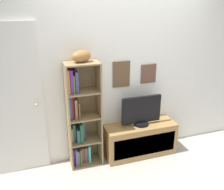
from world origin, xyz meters
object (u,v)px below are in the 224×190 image
object	(u,v)px
football	(81,56)
door	(12,104)
tv_stand	(140,139)
television	(141,111)
bookshelf	(80,120)

from	to	relation	value
football	door	xyz separation A→B (m)	(-0.90, 0.12, -0.58)
tv_stand	television	bearing A→B (deg)	90.00
bookshelf	television	bearing A→B (deg)	-4.65
football	bookshelf	bearing A→B (deg)	150.32
tv_stand	television	distance (m)	0.47
television	football	bearing A→B (deg)	177.06
football	tv_stand	world-z (taller)	football
football	tv_stand	size ratio (longest dim) A/B	0.24
tv_stand	television	size ratio (longest dim) A/B	1.79
tv_stand	door	size ratio (longest dim) A/B	0.53
door	tv_stand	bearing A→B (deg)	-5.53
television	door	xyz separation A→B (m)	(-1.75, 0.17, 0.29)
tv_stand	door	xyz separation A→B (m)	(-1.75, 0.17, 0.76)
tv_stand	television	xyz separation A→B (m)	(0.00, 0.00, 0.47)
football	door	bearing A→B (deg)	172.12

